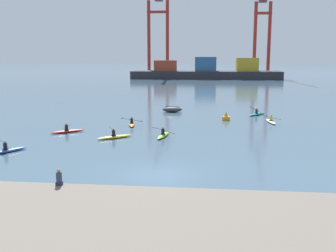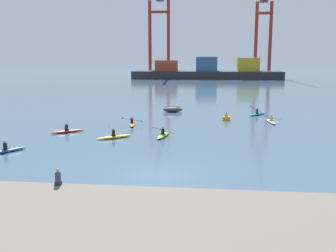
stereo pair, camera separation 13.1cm
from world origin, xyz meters
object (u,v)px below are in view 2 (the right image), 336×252
at_px(channel_buoy, 226,117).
at_px(kayak_red, 68,131).
at_px(gantry_crane_west_mid, 264,26).
at_px(kayak_white, 271,121).
at_px(kayak_lime, 163,135).
at_px(kayak_teal, 257,114).
at_px(kayak_blue, 6,150).
at_px(seated_onlooker, 58,178).
at_px(gantry_crane_west, 159,26).
at_px(kayak_orange, 132,124).
at_px(kayak_yellow, 114,136).
at_px(capsized_dinghy, 173,110).
at_px(container_barge, 208,72).

height_order(channel_buoy, kayak_red, kayak_red).
relative_size(gantry_crane_west_mid, kayak_white, 10.93).
height_order(kayak_lime, kayak_teal, kayak_teal).
relative_size(kayak_blue, kayak_white, 0.93).
bearing_deg(kayak_red, channel_buoy, 30.76).
bearing_deg(kayak_red, kayak_lime, -5.87).
height_order(gantry_crane_west_mid, seated_onlooker, gantry_crane_west_mid).
relative_size(gantry_crane_west, kayak_red, 11.95).
bearing_deg(kayak_orange, kayak_yellow, -91.36).
xyz_separation_m(capsized_dinghy, kayak_blue, (-10.49, -23.80, -0.18)).
relative_size(container_barge, kayak_yellow, 16.35).
bearing_deg(kayak_lime, gantry_crane_west, 97.94).
xyz_separation_m(gantry_crane_west_mid, kayak_red, (-31.68, -109.82, -18.07)).
bearing_deg(kayak_blue, kayak_yellow, 41.28).
xyz_separation_m(container_barge, kayak_white, (8.39, -90.25, -2.23)).
bearing_deg(seated_onlooker, gantry_crane_west_mid, 78.60).
xyz_separation_m(container_barge, capsized_dinghy, (-3.46, -82.87, -2.06)).
bearing_deg(kayak_orange, kayak_teal, 32.43).
relative_size(kayak_yellow, kayak_blue, 0.95).
xyz_separation_m(container_barge, kayak_teal, (7.47, -84.47, -2.23)).
bearing_deg(capsized_dinghy, kayak_red, -119.46).
xyz_separation_m(gantry_crane_west, gantry_crane_west_mid, (37.90, -2.16, -0.27)).
distance_m(kayak_yellow, kayak_blue, 9.30).
xyz_separation_m(container_barge, kayak_lime, (-2.67, -99.32, -2.23)).
relative_size(gantry_crane_west, channel_buoy, 36.02).
height_order(kayak_yellow, kayak_lime, kayak_yellow).
distance_m(capsized_dinghy, kayak_orange, 11.18).
bearing_deg(gantry_crane_west, kayak_red, -86.82).
distance_m(gantry_crane_west_mid, kayak_lime, 114.43).
xyz_separation_m(capsized_dinghy, seated_onlooker, (-2.70, -32.77, 0.69)).
bearing_deg(kayak_yellow, kayak_teal, 48.04).
height_order(container_barge, kayak_yellow, container_barge).
relative_size(gantry_crane_west_mid, capsized_dinghy, 14.17).
xyz_separation_m(gantry_crane_west_mid, kayak_blue, (-33.43, -118.15, -18.07)).
xyz_separation_m(kayak_white, kayak_red, (-20.59, -8.09, -0.00)).
height_order(kayak_blue, kayak_teal, kayak_teal).
relative_size(gantry_crane_west_mid, kayak_orange, 10.92).
relative_size(gantry_crane_west_mid, seated_onlooker, 42.11).
distance_m(kayak_orange, seated_onlooker, 22.12).
xyz_separation_m(gantry_crane_west, kayak_orange, (11.62, -107.18, -18.34)).
height_order(gantry_crane_west_mid, kayak_teal, gantry_crane_west_mid).
height_order(channel_buoy, kayak_orange, channel_buoy).
height_order(kayak_lime, kayak_orange, same).
xyz_separation_m(kayak_white, kayak_teal, (-0.91, 5.78, -0.00)).
bearing_deg(kayak_orange, gantry_crane_west, 96.19).
bearing_deg(kayak_white, channel_buoy, 166.17).
bearing_deg(kayak_orange, capsized_dinghy, 72.64).
bearing_deg(kayak_teal, gantry_crane_west_mid, 82.87).
xyz_separation_m(capsized_dinghy, kayak_red, (-8.74, -15.47, -0.18)).
relative_size(container_barge, channel_buoy, 49.76).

